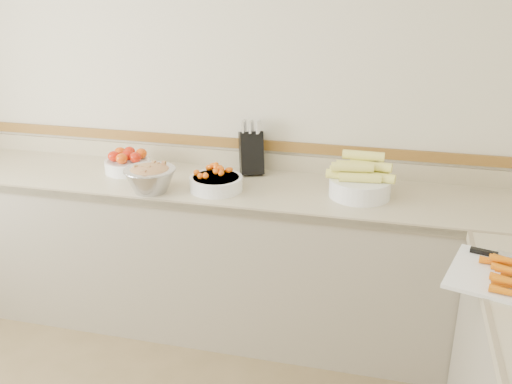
% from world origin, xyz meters
% --- Properties ---
extents(back_wall, '(4.00, 0.00, 4.00)m').
position_xyz_m(back_wall, '(0.00, 2.00, 1.30)').
color(back_wall, beige).
rests_on(back_wall, ground_plane).
extents(counter_back, '(4.00, 0.65, 1.08)m').
position_xyz_m(counter_back, '(0.00, 1.68, 0.45)').
color(counter_back, '#BDAF89').
rests_on(counter_back, ground_plane).
extents(knife_block, '(0.19, 0.20, 0.33)m').
position_xyz_m(knife_block, '(0.18, 1.90, 1.03)').
color(knife_block, black).
rests_on(knife_block, counter_back).
extents(tomato_bowl, '(0.27, 0.27, 0.13)m').
position_xyz_m(tomato_bowl, '(-0.54, 1.75, 0.96)').
color(tomato_bowl, white).
rests_on(tomato_bowl, counter_back).
extents(cherry_tomato_bowl, '(0.29, 0.29, 0.16)m').
position_xyz_m(cherry_tomato_bowl, '(0.07, 1.58, 0.95)').
color(cherry_tomato_bowl, white).
rests_on(cherry_tomato_bowl, counter_back).
extents(corn_bowl, '(0.36, 0.33, 0.24)m').
position_xyz_m(corn_bowl, '(0.83, 1.68, 0.98)').
color(corn_bowl, white).
rests_on(corn_bowl, counter_back).
extents(rhubarb_bowl, '(0.28, 0.28, 0.15)m').
position_xyz_m(rhubarb_bowl, '(-0.27, 1.47, 0.98)').
color(rhubarb_bowl, '#B2B2BA').
rests_on(rhubarb_bowl, counter_back).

